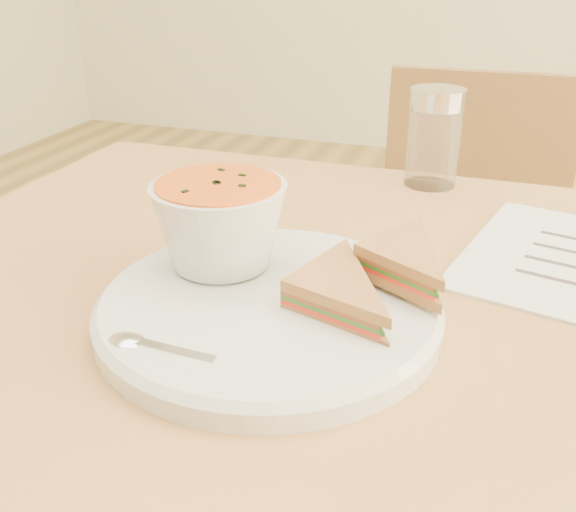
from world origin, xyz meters
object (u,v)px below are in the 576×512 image
at_px(soup_bowl, 220,229).
at_px(condiment_shaker, 434,138).
at_px(chair_far, 457,302).
at_px(plate, 269,310).

xyz_separation_m(soup_bowl, condiment_shaker, (0.14, 0.34, 0.00)).
xyz_separation_m(chair_far, condiment_shaker, (-0.04, -0.32, 0.40)).
bearing_deg(soup_bowl, plate, -33.58).
bearing_deg(soup_bowl, condiment_shaker, 67.78).
relative_size(soup_bowl, condiment_shaker, 0.96).
bearing_deg(chair_far, condiment_shaker, 81.64).
distance_m(plate, soup_bowl, 0.09).
height_order(chair_far, soup_bowl, soup_bowl).
bearing_deg(plate, condiment_shaker, 78.16).
xyz_separation_m(chair_far, plate, (-0.12, -0.70, 0.35)).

